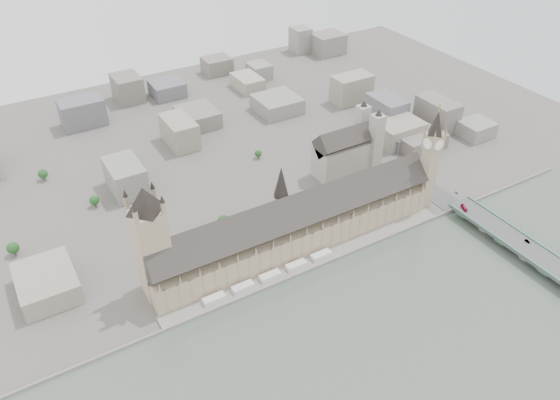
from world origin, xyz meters
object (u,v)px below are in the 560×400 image
car_approach (456,193)px  westminster_bridge (520,248)px  palace_of_westminster (295,225)px  red_bus_north (464,208)px  westminster_abbey (347,150)px  victoria_tower (151,238)px  elizabeth_tower (431,153)px  car_silver (527,241)px

car_approach → westminster_bridge: bearing=-89.4°
palace_of_westminster → car_approach: palace_of_westminster is taller
westminster_bridge → red_bus_north: bearing=95.5°
westminster_abbey → victoria_tower: bearing=-163.5°
palace_of_westminster → car_approach: 171.05m
car_approach → elizabeth_tower: bearing=162.9°
westminster_abbey → car_silver: size_ratio=13.66×
victoria_tower → car_approach: bearing=-6.0°
palace_of_westminster → red_bus_north: bearing=-16.6°
victoria_tower → westminster_abbey: (232.92, 69.00, -30.12)m
victoria_tower → westminster_bridge: size_ratio=0.31×
victoria_tower → car_silver: bearing=-21.6°
palace_of_westminster → victoria_tower: victoria_tower is taller
elizabeth_tower → westminster_abbey: 96.91m
elizabeth_tower → victoria_tower: bearing=176.0°
westminster_abbey → car_approach: (57.95, -99.76, -14.19)m
westminster_bridge → red_bus_north: (-5.85, 60.78, 6.53)m
victoria_tower → car_approach: size_ratio=22.48×
red_bus_north → car_silver: red_bus_north is taller
elizabeth_tower → westminster_bridge: (24.00, -95.50, -52.96)m
palace_of_westminster → westminster_abbey: bearing=34.2°
palace_of_westminster → car_silver: size_ratio=53.23×
westminster_abbey → elizabeth_tower: bearing=-72.7°
westminster_bridge → victoria_tower: bearing=158.2°
car_silver → red_bus_north: bearing=106.5°
elizabeth_tower → car_silver: bearing=-73.0°
westminster_bridge → red_bus_north: red_bus_north is taller
palace_of_westminster → westminster_bridge: (162.00, -107.20, -17.58)m
red_bus_north → car_approach: size_ratio=2.26×
palace_of_westminster → car_approach: (168.88, -24.46, -11.81)m
westminster_bridge → car_silver: car_silver is taller
palace_of_westminster → elizabeth_tower: (138.00, -11.70, 35.38)m
victoria_tower → westminster_bridge: victoria_tower is taller
elizabeth_tower → westminster_abbey: bearing=107.3°
elizabeth_tower → westminster_abbey: (-27.08, 87.00, -33.01)m
car_approach → palace_of_westminster: bearing=177.1°
car_silver → car_approach: size_ratio=1.12×
elizabeth_tower → car_approach: (30.88, -12.76, -47.19)m
victoria_tower → red_bus_north: bearing=-10.7°
red_bus_north → elizabeth_tower: bearing=140.1°
westminster_abbey → car_approach: size_ratio=15.29×
victoria_tower → car_silver: (289.60, -114.60, -44.13)m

